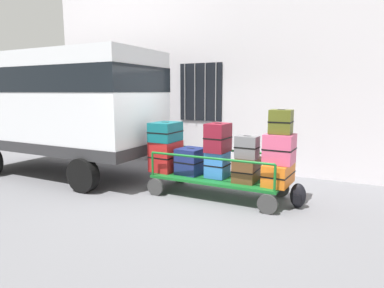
% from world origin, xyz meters
% --- Properties ---
extents(ground_plane, '(40.00, 40.00, 0.00)m').
position_xyz_m(ground_plane, '(0.00, 0.00, 0.00)').
color(ground_plane, slate).
extents(building_wall, '(12.00, 0.38, 5.00)m').
position_xyz_m(building_wall, '(-0.00, 2.70, 2.50)').
color(building_wall, silver).
rests_on(building_wall, ground).
extents(van, '(4.79, 2.14, 2.90)m').
position_xyz_m(van, '(-3.74, 0.34, 1.77)').
color(van, silver).
rests_on(van, ground).
extents(luggage_cart, '(2.54, 1.08, 0.39)m').
position_xyz_m(luggage_cart, '(0.30, 0.32, 0.33)').
color(luggage_cart, '#146023').
rests_on(luggage_cart, ground).
extents(cart_railing, '(2.44, 0.94, 0.47)m').
position_xyz_m(cart_railing, '(0.30, 0.32, 0.77)').
color(cart_railing, '#146023').
rests_on(cart_railing, luggage_cart).
extents(suitcase_left_bottom, '(0.54, 0.64, 0.62)m').
position_xyz_m(suitcase_left_bottom, '(-0.86, 0.32, 0.69)').
color(suitcase_left_bottom, '#B21E1E').
rests_on(suitcase_left_bottom, luggage_cart).
extents(suitcase_left_middle, '(0.50, 0.64, 0.39)m').
position_xyz_m(suitcase_left_middle, '(-0.86, 0.31, 1.20)').
color(suitcase_left_middle, '#0F5960').
rests_on(suitcase_left_middle, suitcase_left_bottom).
extents(suitcase_midleft_bottom, '(0.52, 0.56, 0.52)m').
position_xyz_m(suitcase_midleft_bottom, '(-0.28, 0.31, 0.64)').
color(suitcase_midleft_bottom, navy).
rests_on(suitcase_midleft_bottom, luggage_cart).
extents(suitcase_center_bottom, '(0.41, 0.42, 0.49)m').
position_xyz_m(suitcase_center_bottom, '(0.30, 0.31, 0.63)').
color(suitcase_center_bottom, '#3372C6').
rests_on(suitcase_center_bottom, luggage_cart).
extents(suitcase_center_middle, '(0.41, 0.52, 0.55)m').
position_xyz_m(suitcase_center_middle, '(0.30, 0.32, 1.15)').
color(suitcase_center_middle, maroon).
rests_on(suitcase_center_middle, suitcase_center_bottom).
extents(suitcase_midright_bottom, '(0.41, 0.66, 0.42)m').
position_xyz_m(suitcase_midright_bottom, '(0.88, 0.33, 0.59)').
color(suitcase_midright_bottom, brown).
rests_on(suitcase_midright_bottom, luggage_cart).
extents(suitcase_midright_middle, '(0.42, 0.29, 0.42)m').
position_xyz_m(suitcase_midright_middle, '(0.88, 0.30, 1.01)').
color(suitcase_midright_middle, slate).
rests_on(suitcase_midright_middle, suitcase_midright_bottom).
extents(suitcase_right_bottom, '(0.47, 0.76, 0.38)m').
position_xyz_m(suitcase_right_bottom, '(1.46, 0.34, 0.57)').
color(suitcase_right_bottom, orange).
rests_on(suitcase_right_bottom, luggage_cart).
extents(suitcase_right_middle, '(0.52, 0.51, 0.52)m').
position_xyz_m(suitcase_right_middle, '(1.46, 0.33, 1.03)').
color(suitcase_right_middle, '#CC4C72').
rests_on(suitcase_right_middle, suitcase_right_bottom).
extents(suitcase_right_top, '(0.39, 0.37, 0.42)m').
position_xyz_m(suitcase_right_top, '(1.46, 0.35, 1.50)').
color(suitcase_right_top, '#4C5119').
rests_on(suitcase_right_top, suitcase_right_middle).
extents(backpack, '(0.27, 0.22, 0.44)m').
position_xyz_m(backpack, '(1.81, 0.35, 0.22)').
color(backpack, black).
rests_on(backpack, ground).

